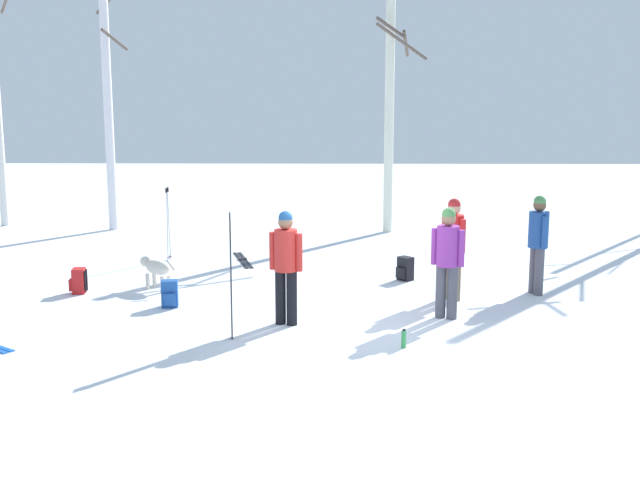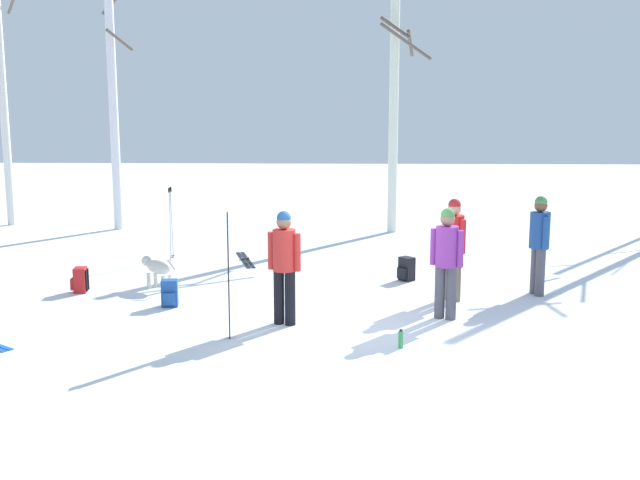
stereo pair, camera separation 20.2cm
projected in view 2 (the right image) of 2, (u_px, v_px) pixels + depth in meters
The scene contains 16 objects.
ground_plane at pixel (355, 330), 11.41m from camera, with size 60.00×60.00×0.00m, color white.
person_0 at pixel (539, 239), 13.31m from camera, with size 0.34×0.51×1.72m.
person_1 at pixel (284, 260), 11.54m from camera, with size 0.50×0.34×1.72m.
person_2 at pixel (447, 256), 11.83m from camera, with size 0.48×0.34×1.72m.
person_3 at pixel (453, 243), 12.94m from camera, with size 0.35×0.44×1.72m.
dog at pixel (157, 268), 13.80m from camera, with size 0.74×0.58×0.57m.
ski_pair_planted_0 at pixel (229, 276), 10.86m from camera, with size 0.05×0.17×1.80m.
ski_pair_lying_0 at pixel (245, 260), 16.37m from camera, with size 0.61×1.66×0.05m.
ski_poles_0 at pixel (171, 222), 16.26m from camera, with size 0.07×0.27×1.53m.
backpack_0 at pixel (80, 280), 13.61m from camera, with size 0.30×0.28×0.44m.
backpack_1 at pixel (406, 269), 14.50m from camera, with size 0.35×0.34×0.44m.
backpack_2 at pixel (170, 294), 12.68m from camera, with size 0.28×0.31×0.44m.
water_bottle_1 at pixel (401, 339), 10.56m from camera, with size 0.07×0.07×0.26m.
birch_tree_0 at pixel (3, 97), 20.42m from camera, with size 1.14×0.91×6.56m.
birch_tree_1 at pixel (112, 84), 19.67m from camera, with size 1.30×1.44×7.19m.
birch_tree_2 at pixel (394, 106), 19.28m from camera, with size 1.29×1.21×6.09m.
Camera 2 is at (-0.16, -11.01, 3.32)m, focal length 43.89 mm.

